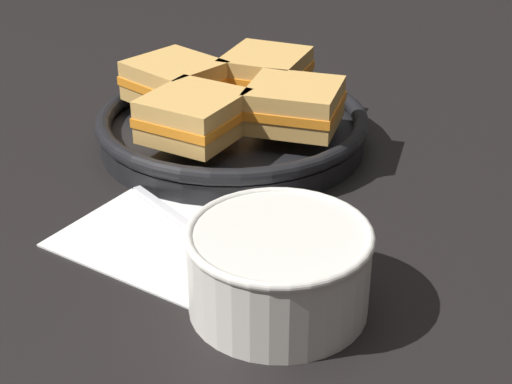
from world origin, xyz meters
TOP-DOWN VIEW (x-y plane):
  - ground_plane at (0.00, 0.00)m, footprint 4.00×4.00m
  - napkin at (-0.07, -0.00)m, footprint 0.22×0.19m
  - soup_bowl at (0.06, -0.05)m, footprint 0.15×0.15m
  - spoon at (-0.05, 0.00)m, footprint 0.15×0.08m
  - skillet at (-0.13, 0.20)m, footprint 0.31×0.31m
  - sandwich_near_left at (-0.13, 0.12)m, footprint 0.09×0.10m
  - sandwich_near_right at (-0.05, 0.20)m, footprint 0.12×0.11m
  - sandwich_far_left at (-0.13, 0.27)m, footprint 0.10×0.11m
  - sandwich_far_right at (-0.21, 0.20)m, footprint 0.12×0.11m

SIDE VIEW (x-z plane):
  - ground_plane at x=0.00m, z-range 0.00..0.00m
  - napkin at x=-0.07m, z-range 0.00..0.00m
  - spoon at x=-0.05m, z-range 0.00..0.01m
  - skillet at x=-0.13m, z-range 0.00..0.04m
  - soup_bowl at x=0.06m, z-range 0.00..0.08m
  - sandwich_near_left at x=-0.13m, z-range 0.04..0.09m
  - sandwich_near_right at x=-0.05m, z-range 0.04..0.09m
  - sandwich_far_left at x=-0.13m, z-range 0.04..0.09m
  - sandwich_far_right at x=-0.21m, z-range 0.04..0.09m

